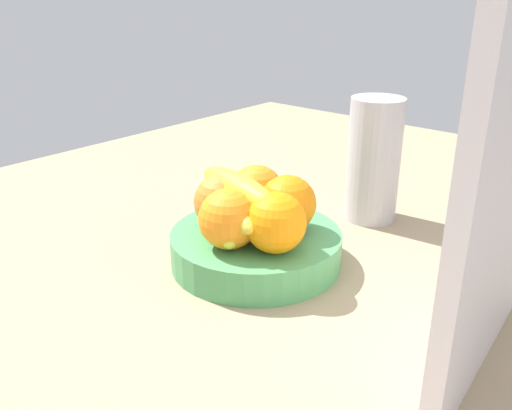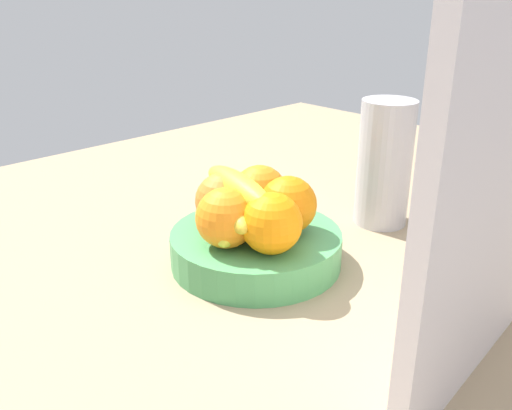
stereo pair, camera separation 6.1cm
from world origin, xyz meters
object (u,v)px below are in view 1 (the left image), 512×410
Objects in this scene: banana_bunch at (233,204)px; cutting_board at (502,198)px; fruit_bowl at (256,247)px; orange_center at (222,202)px; orange_back_right at (275,223)px; orange_back_left at (229,219)px; thermos_tumbler at (374,160)px; orange_front_right at (257,192)px; orange_front_left at (287,204)px.

cutting_board is (-0.52, 33.13, 9.16)cm from banana_bunch.
orange_center reaches higher than fruit_bowl.
fruit_bowl is 3.00× the size of orange_back_right.
orange_center is 1.00× the size of orange_back_left.
fruit_bowl is at bearing -9.16° from thermos_tumbler.
banana_bunch is (-3.43, -2.45, 0.29)cm from orange_back_left.
thermos_tumbler is at bearing -176.66° from orange_back_right.
orange_center is 9.85cm from orange_back_right.
banana_bunch reaches higher than orange_center.
orange_front_right is (-3.86, -3.22, 6.23)cm from fruit_bowl.
banana_bunch is 0.88× the size of thermos_tumbler.
orange_back_right is at bearing 119.13° from orange_back_left.
banana_bunch is 0.49× the size of cutting_board.
fruit_bowl is 3.00× the size of orange_front_right.
orange_front_left is 1.00× the size of orange_front_right.
cutting_board is at bearing 90.90° from banana_bunch.
orange_back_right is 0.45× the size of banana_bunch.
orange_back_left is at bearing 2.77° from fruit_bowl.
cutting_board reaches higher than orange_back_left.
orange_front_left and orange_front_right have the same top height.
orange_front_right is 21.62cm from thermos_tumbler.
fruit_bowl is 8.71cm from orange_back_right.
thermos_tumbler is at bearing 176.84° from orange_front_left.
banana_bunch is (2.14, -2.18, 6.52)cm from fruit_bowl.
orange_front_right is at bearing -140.17° from fruit_bowl.
orange_center is 0.22× the size of cutting_board.
orange_back_left is (8.87, -2.48, 0.00)cm from orange_front_left.
orange_back_left is at bearing 35.54° from banana_bunch.
orange_front_right is at bearing -103.65° from cutting_board.
banana_bunch is (5.44, -4.93, 0.29)cm from orange_front_left.
cutting_board reaches higher than orange_back_right.
thermos_tumbler is (-20.92, 1.15, 1.38)cm from orange_front_left.
fruit_bowl is at bearing 134.48° from banana_bunch.
banana_bunch is (6.00, 1.04, 0.29)cm from orange_front_right.
fruit_bowl is 8.01cm from orange_front_right.
cutting_board is (-3.95, 30.68, 9.45)cm from orange_back_left.
banana_bunch reaches higher than orange_front_left.
orange_front_right is at bearing -19.29° from thermos_tumbler.
orange_back_left is at bearing -87.21° from cutting_board.
orange_front_left is at bearing 140.20° from fruit_bowl.
orange_center is (1.94, -4.35, 6.23)cm from fruit_bowl.
cutting_board is at bearing 97.33° from orange_back_left.
orange_back_right is 7.68cm from banana_bunch.
orange_back_left is at bearing -6.96° from thermos_tumbler.
banana_bunch reaches higher than orange_back_right.
orange_front_right is at bearing -126.89° from orange_back_right.
orange_front_left is 6.56cm from orange_back_right.
thermos_tumbler reaches higher than orange_back_right.
fruit_bowl is at bearing -177.23° from orange_back_left.
cutting_board is (-0.32, 35.30, 9.45)cm from orange_center.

